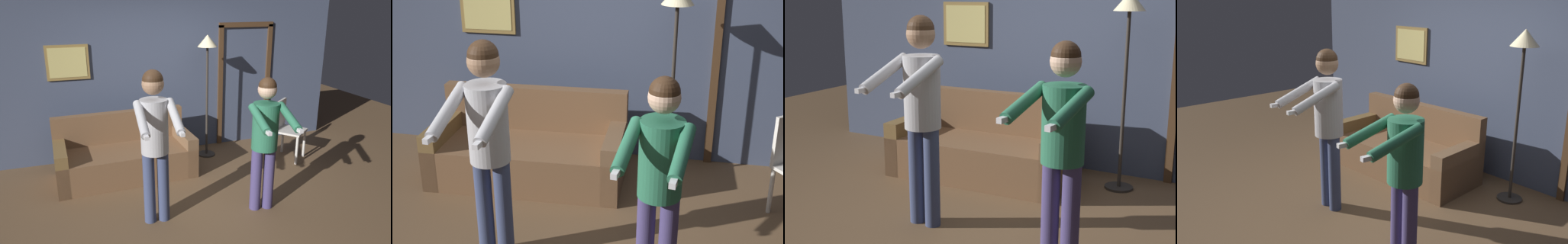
{
  "view_description": "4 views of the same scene",
  "coord_description": "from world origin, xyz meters",
  "views": [
    {
      "loc": [
        -1.34,
        -3.87,
        2.42
      ],
      "look_at": [
        -0.01,
        -0.07,
        1.13
      ],
      "focal_mm": 35.0,
      "sensor_mm": 36.0,
      "label": 1
    },
    {
      "loc": [
        0.97,
        -3.49,
        2.63
      ],
      "look_at": [
        0.28,
        -0.24,
        1.27
      ],
      "focal_mm": 50.0,
      "sensor_mm": 36.0,
      "label": 2
    },
    {
      "loc": [
        2.01,
        -3.66,
        1.93
      ],
      "look_at": [
        0.16,
        -0.28,
        1.0
      ],
      "focal_mm": 50.0,
      "sensor_mm": 36.0,
      "label": 3
    },
    {
      "loc": [
        3.1,
        -2.66,
        2.31
      ],
      "look_at": [
        0.36,
        -0.23,
        1.2
      ],
      "focal_mm": 40.0,
      "sensor_mm": 36.0,
      "label": 4
    }
  ],
  "objects": [
    {
      "name": "person_standing_left",
      "position": [
        -0.48,
        -0.11,
        1.07
      ],
      "size": [
        0.45,
        0.72,
        1.75
      ],
      "color": "#39456B",
      "rests_on": "ground_plane"
    },
    {
      "name": "torchiere_lamp",
      "position": [
        0.74,
        1.54,
        1.57
      ],
      "size": [
        0.3,
        0.3,
        1.94
      ],
      "color": "#332D28",
      "rests_on": "ground_plane"
    },
    {
      "name": "back_wall_assembly",
      "position": [
        0.01,
        2.01,
        1.3
      ],
      "size": [
        6.4,
        0.1,
        2.6
      ],
      "color": "#434D67",
      "rests_on": "ground_plane"
    },
    {
      "name": "couch",
      "position": [
        -0.63,
        1.22,
        0.28
      ],
      "size": [
        1.93,
        0.92,
        0.87
      ],
      "color": "brown",
      "rests_on": "ground_plane"
    },
    {
      "name": "ground_plane",
      "position": [
        0.0,
        0.0,
        0.0
      ],
      "size": [
        12.0,
        12.0,
        0.0
      ],
      "primitive_type": "plane",
      "color": "brown"
    },
    {
      "name": "dining_chair_distant",
      "position": [
        1.89,
        1.06,
        0.53
      ],
      "size": [
        0.59,
        0.59,
        0.93
      ],
      "color": "silver",
      "rests_on": "ground_plane"
    },
    {
      "name": "person_standing_right",
      "position": [
        0.77,
        -0.26,
        0.97
      ],
      "size": [
        0.49,
        0.71,
        1.62
      ],
      "color": "#443B6E",
      "rests_on": "ground_plane"
    }
  ]
}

